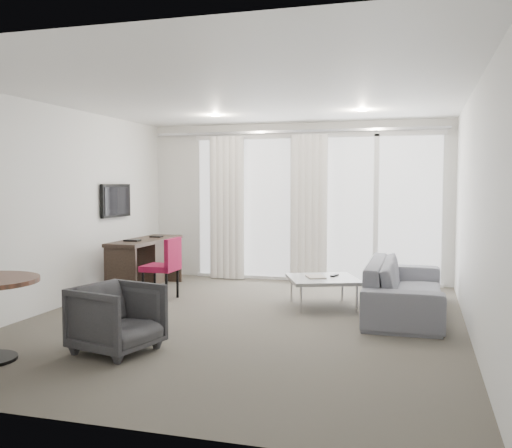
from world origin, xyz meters
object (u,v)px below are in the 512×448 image
(desk, at_px, (146,264))
(tub_armchair, at_px, (117,318))
(rattan_chair_b, at_px, (403,251))
(desk_chair, at_px, (160,268))
(coffee_table, at_px, (323,292))
(sofa, at_px, (405,287))
(rattan_chair_a, at_px, (355,250))

(desk, xyz_separation_m, tub_armchair, (1.23, -3.01, -0.06))
(tub_armchair, relative_size, rattan_chair_b, 0.90)
(desk_chair, xyz_separation_m, coffee_table, (2.25, 0.14, -0.24))
(coffee_table, height_order, rattan_chair_b, rattan_chair_b)
(sofa, distance_m, rattan_chair_b, 3.29)
(coffee_table, distance_m, rattan_chair_a, 3.07)
(desk, height_order, tub_armchair, desk)
(desk_chair, height_order, coffee_table, desk_chair)
(desk, relative_size, tub_armchair, 2.28)
(desk_chair, bearing_deg, sofa, 1.24)
(coffee_table, relative_size, sofa, 0.38)
(tub_armchair, xyz_separation_m, rattan_chair_a, (1.62, 5.60, 0.08))
(desk, distance_m, sofa, 3.87)
(desk_chair, height_order, rattan_chair_b, desk_chair)
(tub_armchair, xyz_separation_m, rattan_chair_b, (2.47, 5.71, 0.07))
(desk, bearing_deg, sofa, -8.72)
(rattan_chair_b, bearing_deg, rattan_chair_a, 178.83)
(coffee_table, bearing_deg, desk_chair, -176.54)
(desk_chair, distance_m, sofa, 3.29)
(tub_armchair, height_order, sofa, sofa)
(rattan_chair_b, bearing_deg, tub_armchair, -122.03)
(desk, height_order, rattan_chair_a, rattan_chair_a)
(desk, distance_m, desk_chair, 0.81)
(sofa, height_order, rattan_chair_a, rattan_chair_a)
(desk_chair, distance_m, rattan_chair_a, 3.95)
(sofa, bearing_deg, desk, 81.28)
(tub_armchair, bearing_deg, coffee_table, -17.74)
(sofa, distance_m, rattan_chair_a, 3.32)
(rattan_chair_a, bearing_deg, rattan_chair_b, 10.90)
(tub_armchair, bearing_deg, rattan_chair_b, -9.70)
(desk, xyz_separation_m, rattan_chair_a, (2.85, 2.59, 0.02))
(desk, distance_m, tub_armchair, 3.25)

